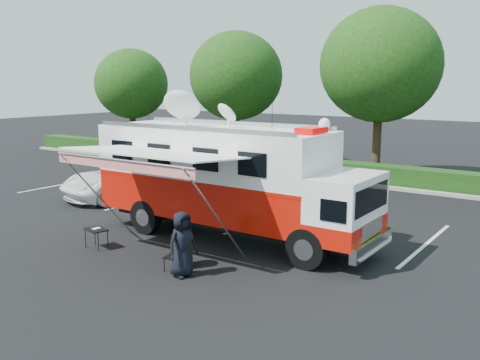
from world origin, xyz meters
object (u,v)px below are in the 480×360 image
object	(u,v)px
white_suv	(130,197)
folding_table	(96,230)
trash_bin	(182,251)
command_truck	(229,179)

from	to	relation	value
white_suv	folding_table	bearing A→B (deg)	-36.85
white_suv	trash_bin	world-z (taller)	trash_bin
folding_table	trash_bin	xyz separation A→B (m)	(3.34, 0.23, -0.11)
command_truck	white_suv	distance (m)	8.20
command_truck	trash_bin	xyz separation A→B (m)	(0.56, -3.01, -1.54)
command_truck	white_suv	bearing A→B (deg)	160.45
white_suv	command_truck	bearing A→B (deg)	-5.04
command_truck	white_suv	size ratio (longest dim) A/B	1.60
trash_bin	white_suv	bearing A→B (deg)	144.86
command_truck	trash_bin	world-z (taller)	command_truck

